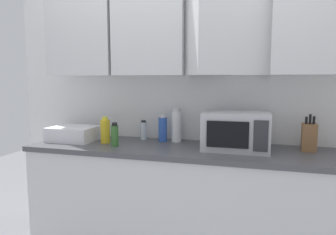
{
  "coord_description": "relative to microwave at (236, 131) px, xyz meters",
  "views": [
    {
      "loc": [
        0.51,
        -2.56,
        1.41
      ],
      "look_at": [
        -0.14,
        -0.25,
        1.12
      ],
      "focal_mm": 32.77,
      "sensor_mm": 36.0,
      "label": 1
    }
  ],
  "objects": [
    {
      "name": "microwave",
      "position": [
        0.0,
        0.0,
        0.0
      ],
      "size": [
        0.48,
        0.37,
        0.28
      ],
      "color": "#B7B7BC",
      "rests_on": "counter_run"
    },
    {
      "name": "bottle_white_jar",
      "position": [
        -0.5,
        0.16,
        -0.0
      ],
      "size": [
        0.08,
        0.08,
        0.28
      ],
      "color": "white",
      "rests_on": "counter_run"
    },
    {
      "name": "counter_run",
      "position": [
        -0.39,
        -0.04,
        -0.59
      ],
      "size": [
        2.44,
        0.63,
        0.9
      ],
      "color": "silver",
      "rests_on": "ground_plane"
    },
    {
      "name": "dish_rack",
      "position": [
        -1.35,
        -0.04,
        -0.08
      ],
      "size": [
        0.38,
        0.3,
        0.12
      ],
      "primitive_type": "cube",
      "color": "silver",
      "rests_on": "counter_run"
    },
    {
      "name": "bottle_green_oil",
      "position": [
        -0.92,
        -0.15,
        -0.05
      ],
      "size": [
        0.06,
        0.06,
        0.19
      ],
      "color": "#386B2D",
      "rests_on": "counter_run"
    },
    {
      "name": "bottle_clear_tall",
      "position": [
        -0.8,
        0.18,
        -0.06
      ],
      "size": [
        0.05,
        0.05,
        0.17
      ],
      "color": "silver",
      "rests_on": "counter_run"
    },
    {
      "name": "wall_back_with_cabinets",
      "position": [
        -0.39,
        0.19,
        0.54
      ],
      "size": [
        3.31,
        0.58,
        2.6
      ],
      "color": "white",
      "rests_on": "ground_plane"
    },
    {
      "name": "knife_block",
      "position": [
        0.51,
        0.09,
        -0.04
      ],
      "size": [
        0.11,
        0.13,
        0.27
      ],
      "color": "brown",
      "rests_on": "counter_run"
    },
    {
      "name": "bottle_yellow_mustard",
      "position": [
        -1.05,
        -0.05,
        -0.04
      ],
      "size": [
        0.08,
        0.08,
        0.22
      ],
      "color": "gold",
      "rests_on": "counter_run"
    },
    {
      "name": "bottle_blue_cleaner",
      "position": [
        -0.61,
        0.14,
        -0.03
      ],
      "size": [
        0.07,
        0.07,
        0.23
      ],
      "color": "#2D56B7",
      "rests_on": "counter_run"
    }
  ]
}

